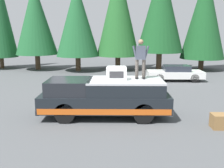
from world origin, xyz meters
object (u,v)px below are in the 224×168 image
at_px(pickup_truck, 105,97).
at_px(wooden_crate, 219,121).
at_px(person_on_truck_bed, 141,58).
at_px(compressor_unit, 117,73).
at_px(parked_car_white, 175,73).

xyz_separation_m(pickup_truck, wooden_crate, (-1.37, -4.44, -0.59)).
xyz_separation_m(pickup_truck, person_on_truck_bed, (0.21, -1.52, 1.68)).
distance_m(pickup_truck, person_on_truck_bed, 2.27).
relative_size(compressor_unit, wooden_crate, 1.50).
bearing_deg(person_on_truck_bed, parked_car_white, -22.39).
height_order(compressor_unit, wooden_crate, compressor_unit).
relative_size(person_on_truck_bed, wooden_crate, 3.02).
relative_size(pickup_truck, parked_car_white, 1.35).
bearing_deg(person_on_truck_bed, wooden_crate, -118.34).
relative_size(pickup_truck, compressor_unit, 6.60).
height_order(pickup_truck, wooden_crate, pickup_truck).
distance_m(person_on_truck_bed, wooden_crate, 4.02).
bearing_deg(wooden_crate, parked_car_white, -2.87).
bearing_deg(wooden_crate, person_on_truck_bed, 61.66).
relative_size(parked_car_white, wooden_crate, 7.32).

